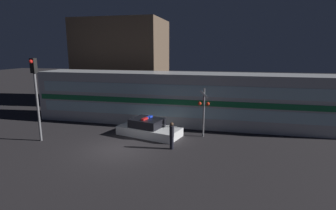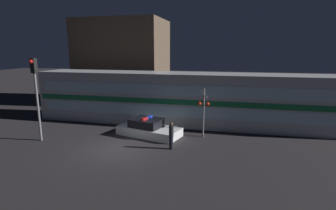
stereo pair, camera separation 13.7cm
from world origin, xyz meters
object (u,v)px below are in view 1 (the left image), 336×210
Objects in this scene: pedestrian at (172,135)px; crossing_signal_near at (204,109)px; train at (184,99)px; traffic_light_corner at (36,87)px; police_car at (149,129)px.

pedestrian is 0.50× the size of crossing_signal_near.
train is 14.62× the size of pedestrian.
crossing_signal_near reaches higher than pedestrian.
pedestrian is at bearing -87.76° from train.
traffic_light_corner reaches higher than crossing_signal_near.
train is 5.16× the size of police_car.
police_car is at bearing -172.26° from crossing_signal_near.
police_car is 3.04m from pedestrian.
police_car is at bearing 22.37° from traffic_light_corner.
pedestrian is 3.29m from crossing_signal_near.
police_car is at bearing 133.82° from pedestrian.
police_car is 7.62m from traffic_light_corner.
crossing_signal_near is 10.73m from traffic_light_corner.
traffic_light_corner is at bearing -142.69° from police_car.
crossing_signal_near is at bearing 17.31° from traffic_light_corner.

